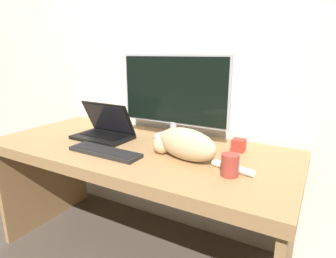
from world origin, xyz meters
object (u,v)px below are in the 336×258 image
Objects in this scene: cat at (185,144)px; coffee_mug at (230,165)px; external_keyboard at (105,152)px; laptop at (104,131)px; monitor at (174,97)px.

coffee_mug is at bearing -5.74° from cat.
coffee_mug is (0.65, 0.05, 0.04)m from external_keyboard.
laptop is 0.66× the size of cat.
laptop is at bearing -175.07° from cat.
monitor is 7.05× the size of coffee_mug.
external_keyboard is (-0.19, -0.41, -0.25)m from monitor.
external_keyboard is 0.65m from coffee_mug.
monitor is 1.26× the size of cat.
external_keyboard is at bearing -46.48° from laptop.
monitor is 0.62m from coffee_mug.
monitor reaches higher than cat.
monitor is at bearing 66.24° from external_keyboard.
cat is 0.27m from coffee_mug.
cat is (0.40, 0.14, 0.07)m from external_keyboard.
monitor is 1.92× the size of laptop.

